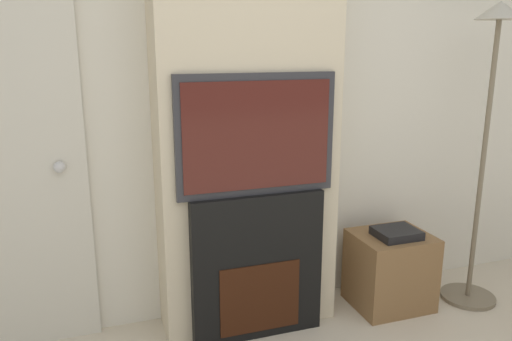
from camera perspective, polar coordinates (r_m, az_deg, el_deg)
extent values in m
cube|color=silver|center=(2.88, -2.27, 9.39)|extent=(6.00, 0.06, 2.70)
cube|color=beige|center=(2.70, -1.11, 9.08)|extent=(0.99, 0.32, 2.70)
cube|color=black|center=(2.79, 0.00, -10.76)|extent=(0.73, 0.14, 0.82)
cube|color=#33160A|center=(2.81, 0.49, -14.40)|extent=(0.45, 0.01, 0.40)
cube|color=#2D2D33|center=(2.57, 0.00, 4.09)|extent=(0.85, 0.06, 0.63)
cube|color=#471914|center=(2.54, 0.24, 3.97)|extent=(0.78, 0.01, 0.56)
cylinder|color=#726651|center=(3.59, 23.02, -13.11)|extent=(0.34, 0.34, 0.03)
cylinder|color=#726651|center=(3.30, 24.45, 0.41)|extent=(0.03, 0.03, 1.70)
cone|color=#B7B2A3|center=(3.23, 26.14, 16.13)|extent=(0.27, 0.27, 0.10)
cube|color=brown|center=(3.26, 15.06, -10.92)|extent=(0.46, 0.39, 0.47)
cube|color=black|center=(3.13, 15.76, -6.90)|extent=(0.25, 0.21, 0.05)
sphere|color=silver|center=(2.73, -21.55, 0.36)|extent=(0.06, 0.06, 0.06)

